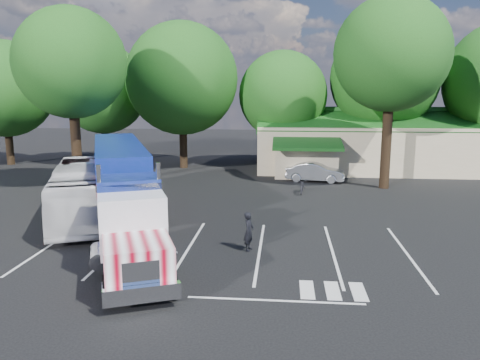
# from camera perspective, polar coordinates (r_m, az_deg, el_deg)

# --- Properties ---
(ground) EXTENTS (120.00, 120.00, 0.00)m
(ground) POSITION_cam_1_polar(r_m,az_deg,el_deg) (27.02, -3.71, -4.15)
(ground) COLOR black
(ground) RESTS_ON ground
(event_hall) EXTENTS (24.20, 14.12, 5.55)m
(event_hall) POSITION_cam_1_polar(r_m,az_deg,el_deg) (44.86, 17.72, 4.21)
(event_hall) COLOR #C0AE8F
(event_hall) RESTS_ON ground
(tree_row_a) EXTENTS (9.00, 9.00, 11.68)m
(tree_row_a) POSITION_cam_1_polar(r_m,az_deg,el_deg) (49.73, -26.80, 9.89)
(tree_row_a) COLOR black
(tree_row_a) RESTS_ON ground
(tree_row_b) EXTENTS (8.40, 8.40, 11.35)m
(tree_row_b) POSITION_cam_1_polar(r_m,az_deg,el_deg) (46.84, -16.40, 10.58)
(tree_row_b) COLOR black
(tree_row_b) RESTS_ON ground
(tree_row_c) EXTENTS (10.00, 10.00, 13.05)m
(tree_row_c) POSITION_cam_1_polar(r_m,az_deg,el_deg) (42.98, -7.10, 12.15)
(tree_row_c) COLOR black
(tree_row_c) RESTS_ON ground
(tree_row_d) EXTENTS (8.00, 8.00, 10.60)m
(tree_row_d) POSITION_cam_1_polar(r_m,az_deg,el_deg) (43.27, 5.25, 10.25)
(tree_row_d) COLOR black
(tree_row_d) RESTS_ON ground
(tree_row_e) EXTENTS (9.60, 9.60, 12.90)m
(tree_row_e) POSITION_cam_1_polar(r_m,az_deg,el_deg) (44.66, 17.16, 11.77)
(tree_row_e) COLOR black
(tree_row_e) RESTS_ON ground
(tree_near_left) EXTENTS (7.60, 7.60, 12.65)m
(tree_near_left) POSITION_cam_1_polar(r_m,az_deg,el_deg) (35.05, -19.92, 13.20)
(tree_near_left) COLOR black
(tree_near_left) RESTS_ON ground
(tree_near_right) EXTENTS (8.00, 8.00, 13.50)m
(tree_near_right) POSITION_cam_1_polar(r_m,az_deg,el_deg) (35.13, 17.99, 14.37)
(tree_near_right) COLOR black
(tree_near_right) RESTS_ON ground
(semi_truck) EXTENTS (9.88, 19.50, 4.21)m
(semi_truck) POSITION_cam_1_polar(r_m,az_deg,el_deg) (25.49, -14.23, 0.12)
(semi_truck) COLOR black
(semi_truck) RESTS_ON ground
(woman) EXTENTS (0.55, 0.71, 1.74)m
(woman) POSITION_cam_1_polar(r_m,az_deg,el_deg) (20.74, 1.09, -6.28)
(woman) COLOR black
(woman) RESTS_ON ground
(bicycle) EXTENTS (0.84, 1.94, 0.99)m
(bicycle) POSITION_cam_1_polar(r_m,az_deg,el_deg) (32.59, 7.61, -0.74)
(bicycle) COLOR black
(bicycle) RESTS_ON ground
(tour_bus) EXTENTS (6.25, 10.95, 3.00)m
(tour_bus) POSITION_cam_1_polar(r_m,az_deg,el_deg) (27.21, -19.01, -1.37)
(tour_bus) COLOR silver
(tour_bus) RESTS_ON ground
(silver_sedan) EXTENTS (4.71, 2.26, 1.49)m
(silver_sedan) POSITION_cam_1_polar(r_m,az_deg,el_deg) (36.88, 9.14, 0.96)
(silver_sedan) COLOR #AEB2B6
(silver_sedan) RESTS_ON ground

